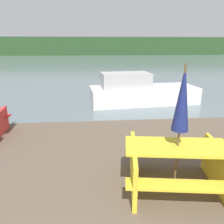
# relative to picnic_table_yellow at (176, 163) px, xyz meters

# --- Properties ---
(water) EXTENTS (60.00, 50.00, 0.00)m
(water) POSITION_rel_picnic_table_yellow_xyz_m (-1.35, 28.57, -0.47)
(water) COLOR slate
(water) RESTS_ON ground_plane
(far_treeline) EXTENTS (80.00, 1.60, 4.00)m
(far_treeline) POSITION_rel_picnic_table_yellow_xyz_m (-1.35, 48.57, 1.53)
(far_treeline) COLOR #284723
(far_treeline) RESTS_ON water
(picnic_table_yellow) EXTENTS (1.91, 1.61, 0.79)m
(picnic_table_yellow) POSITION_rel_picnic_table_yellow_xyz_m (0.00, 0.00, 0.00)
(picnic_table_yellow) COLOR yellow
(picnic_table_yellow) RESTS_ON ground_plane
(umbrella_navy) EXTENTS (0.27, 0.27, 2.13)m
(umbrella_navy) POSITION_rel_picnic_table_yellow_xyz_m (0.00, 0.00, 1.11)
(umbrella_navy) COLOR brown
(umbrella_navy) RESTS_ON ground_plane
(boat) EXTENTS (4.59, 2.05, 1.29)m
(boat) POSITION_rel_picnic_table_yellow_xyz_m (0.58, 5.73, 0.01)
(boat) COLOR silver
(boat) RESTS_ON water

